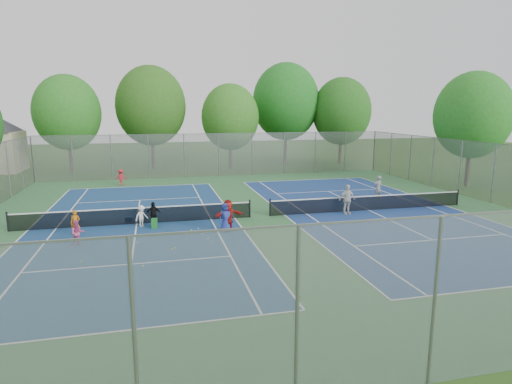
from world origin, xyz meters
TOP-DOWN VIEW (x-y plane):
  - ground at (0.00, 0.00)m, footprint 120.00×120.00m
  - court_pad at (0.00, 0.00)m, footprint 32.00×32.00m
  - court_left at (-7.00, 0.00)m, footprint 10.97×23.77m
  - court_right at (7.00, 0.00)m, footprint 10.97×23.77m
  - net_left at (-7.00, 0.00)m, footprint 12.87×0.10m
  - net_right at (7.00, 0.00)m, footprint 12.87×0.10m
  - fence_north at (0.00, 16.00)m, footprint 32.00×0.10m
  - fence_south at (0.00, -16.00)m, footprint 32.00×0.10m
  - fence_east at (16.00, 0.00)m, footprint 0.10×32.00m
  - tree_nw at (-14.00, 22.00)m, footprint 6.40×6.40m
  - tree_nl at (-6.00, 23.00)m, footprint 7.20×7.20m
  - tree_nc at (2.00, 21.00)m, footprint 6.00×6.00m
  - tree_nr at (9.00, 24.00)m, footprint 7.60×7.60m
  - tree_ne at (15.00, 22.00)m, footprint 6.60×6.60m
  - tree_side_e at (19.00, 6.00)m, footprint 6.00×6.00m
  - ball_crate at (-7.45, 0.56)m, footprint 0.37×0.37m
  - ball_hopper at (-6.04, -1.11)m, footprint 0.32×0.32m
  - student_a at (-9.85, -1.60)m, footprint 0.54×0.42m
  - student_b at (-9.49, -3.32)m, footprint 0.69×0.60m
  - student_c at (-6.70, -0.60)m, footprint 0.87×0.79m
  - student_d at (-6.09, -0.60)m, footprint 0.82×0.42m
  - student_e at (-2.45, -2.56)m, footprint 0.84×0.64m
  - student_f at (-2.32, -2.52)m, footprint 1.61×0.77m
  - child_far_baseline at (-8.66, 12.96)m, footprint 0.87×0.50m
  - instructor at (9.14, 2.74)m, footprint 0.68×0.50m
  - teen_court_b at (5.24, -0.55)m, footprint 1.10×0.54m
  - tennis_ball_0 at (-3.40, -4.33)m, footprint 0.07×0.07m
  - tennis_ball_1 at (-3.81, -1.86)m, footprint 0.07×0.07m
  - tennis_ball_2 at (-9.01, -5.69)m, footprint 0.07×0.07m
  - tennis_ball_3 at (-4.75, -2.43)m, footprint 0.07×0.07m
  - tennis_ball_4 at (-6.82, -3.65)m, footprint 0.07×0.07m
  - tennis_ball_5 at (-4.49, -2.75)m, footprint 0.07×0.07m
  - tennis_ball_6 at (-3.51, -3.71)m, footprint 0.07×0.07m
  - tennis_ball_7 at (-3.73, -2.93)m, footprint 0.07×0.07m
  - tennis_ball_8 at (-5.15, -4.80)m, footprint 0.07×0.07m
  - tennis_ball_9 at (-5.29, -4.95)m, footprint 0.07×0.07m
  - tennis_ball_10 at (-4.19, -2.09)m, footprint 0.07×0.07m
  - tennis_ball_11 at (-6.53, -6.82)m, footprint 0.07×0.07m

SIDE VIEW (x-z plane):
  - ground at x=0.00m, z-range 0.00..0.00m
  - court_pad at x=0.00m, z-range 0.00..0.01m
  - court_left at x=-7.00m, z-range 0.01..0.02m
  - court_right at x=7.00m, z-range 0.01..0.02m
  - tennis_ball_0 at x=-3.40m, z-range 0.00..0.07m
  - tennis_ball_1 at x=-3.81m, z-range 0.00..0.07m
  - tennis_ball_2 at x=-9.01m, z-range 0.00..0.07m
  - tennis_ball_3 at x=-4.75m, z-range 0.00..0.07m
  - tennis_ball_4 at x=-6.82m, z-range 0.00..0.07m
  - tennis_ball_5 at x=-4.49m, z-range 0.00..0.07m
  - tennis_ball_6 at x=-3.51m, z-range 0.00..0.07m
  - tennis_ball_7 at x=-3.73m, z-range 0.00..0.07m
  - tennis_ball_8 at x=-5.15m, z-range 0.00..0.07m
  - tennis_ball_9 at x=-5.29m, z-range 0.00..0.07m
  - tennis_ball_10 at x=-4.19m, z-range 0.00..0.07m
  - tennis_ball_11 at x=-6.53m, z-range 0.00..0.07m
  - ball_crate at x=-7.45m, z-range 0.00..0.32m
  - ball_hopper at x=-6.04m, z-range 0.00..0.54m
  - net_left at x=-7.00m, z-range 0.00..0.91m
  - net_right at x=7.00m, z-range 0.00..0.91m
  - student_c at x=-6.70m, z-range 0.00..1.17m
  - student_b at x=-9.49m, z-range 0.00..1.22m
  - student_a at x=-9.85m, z-range 0.00..1.32m
  - student_d at x=-6.09m, z-range 0.00..1.34m
  - child_far_baseline at x=-8.66m, z-range 0.00..1.34m
  - student_e at x=-2.45m, z-range 0.00..1.53m
  - student_f at x=-2.32m, z-range 0.00..1.67m
  - instructor at x=9.14m, z-range 0.00..1.70m
  - teen_court_b at x=5.24m, z-range 0.00..1.80m
  - fence_north at x=0.00m, z-range 0.00..4.00m
  - fence_south at x=0.00m, z-range 0.00..4.00m
  - fence_east at x=16.00m, z-range 0.00..4.00m
  - tree_nc at x=2.00m, z-range 0.97..9.82m
  - tree_side_e at x=19.00m, z-range 1.14..10.34m
  - tree_nw at x=-14.00m, z-range 1.10..10.68m
  - tree_ne at x=15.00m, z-range 1.08..10.85m
  - tree_nl at x=-6.00m, z-range 1.20..11.89m
  - tree_nr at x=9.00m, z-range 1.33..12.75m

